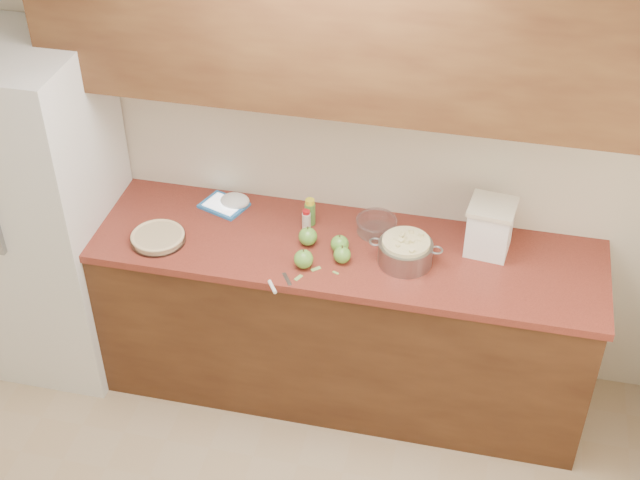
% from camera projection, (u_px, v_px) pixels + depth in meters
% --- Properties ---
extents(room_shell, '(3.60, 3.60, 3.60)m').
position_uv_depth(room_shell, '(224.00, 428.00, 2.83)').
color(room_shell, tan).
rests_on(room_shell, ground).
extents(counter_run, '(2.64, 0.68, 0.92)m').
position_uv_depth(counter_run, '(323.00, 316.00, 4.48)').
color(counter_run, '#522E17').
rests_on(counter_run, ground).
extents(upper_cabinets, '(2.60, 0.34, 0.70)m').
position_uv_depth(upper_cabinets, '(332.00, 26.00, 3.69)').
color(upper_cabinets, brown).
rests_on(upper_cabinets, room_shell).
extents(fridge, '(0.70, 0.70, 1.80)m').
position_uv_depth(fridge, '(40.00, 212.00, 4.44)').
color(fridge, silver).
rests_on(fridge, ground).
extents(pie, '(0.26, 0.26, 0.04)m').
position_uv_depth(pie, '(158.00, 237.00, 4.21)').
color(pie, silver).
rests_on(pie, counter_run).
extents(colander, '(0.34, 0.25, 0.13)m').
position_uv_depth(colander, '(405.00, 252.00, 4.06)').
color(colander, gray).
rests_on(colander, counter_run).
extents(flour_canister, '(0.23, 0.23, 0.26)m').
position_uv_depth(flour_canister, '(490.00, 227.00, 4.09)').
color(flour_canister, white).
rests_on(flour_canister, counter_run).
extents(tablet, '(0.26, 0.23, 0.02)m').
position_uv_depth(tablet, '(224.00, 205.00, 4.44)').
color(tablet, '#2A78CA').
rests_on(tablet, counter_run).
extents(paring_knife, '(0.11, 0.16, 0.02)m').
position_uv_depth(paring_knife, '(275.00, 286.00, 3.95)').
color(paring_knife, gray).
rests_on(paring_knife, counter_run).
extents(lemon_bottle, '(0.05, 0.05, 0.14)m').
position_uv_depth(lemon_bottle, '(310.00, 212.00, 4.29)').
color(lemon_bottle, '#4C8C38').
rests_on(lemon_bottle, counter_run).
extents(cinnamon_shaker, '(0.04, 0.04, 0.10)m').
position_uv_depth(cinnamon_shaker, '(306.00, 220.00, 4.27)').
color(cinnamon_shaker, beige).
rests_on(cinnamon_shaker, counter_run).
extents(vanilla_bottle, '(0.04, 0.04, 0.11)m').
position_uv_depth(vanilla_bottle, '(309.00, 213.00, 4.31)').
color(vanilla_bottle, black).
rests_on(vanilla_bottle, counter_run).
extents(mixing_bowl, '(0.20, 0.20, 0.07)m').
position_uv_depth(mixing_bowl, '(376.00, 225.00, 4.25)').
color(mixing_bowl, silver).
rests_on(mixing_bowl, counter_run).
extents(paper_towel, '(0.17, 0.15, 0.06)m').
position_uv_depth(paper_towel, '(235.00, 201.00, 4.43)').
color(paper_towel, white).
rests_on(paper_towel, counter_run).
extents(apple_left, '(0.09, 0.09, 0.10)m').
position_uv_depth(apple_left, '(308.00, 236.00, 4.17)').
color(apple_left, '#5FA137').
rests_on(apple_left, counter_run).
extents(apple_center, '(0.09, 0.09, 0.10)m').
position_uv_depth(apple_center, '(340.00, 244.00, 4.13)').
color(apple_center, '#5FA137').
rests_on(apple_center, counter_run).
extents(apple_front, '(0.09, 0.09, 0.10)m').
position_uv_depth(apple_front, '(304.00, 259.00, 4.04)').
color(apple_front, '#5FA137').
rests_on(apple_front, counter_run).
extents(apple_extra, '(0.08, 0.08, 0.09)m').
position_uv_depth(apple_extra, '(342.00, 255.00, 4.07)').
color(apple_extra, '#5FA137').
rests_on(apple_extra, counter_run).
extents(peel_a, '(0.04, 0.05, 0.00)m').
position_uv_depth(peel_a, '(298.00, 278.00, 4.00)').
color(peel_a, '#88B256').
rests_on(peel_a, counter_run).
extents(peel_b, '(0.05, 0.05, 0.00)m').
position_uv_depth(peel_b, '(316.00, 269.00, 4.05)').
color(peel_b, '#88B256').
rests_on(peel_b, counter_run).
extents(peel_c, '(0.03, 0.02, 0.00)m').
position_uv_depth(peel_c, '(336.00, 273.00, 4.03)').
color(peel_c, '#88B256').
rests_on(peel_c, counter_run).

